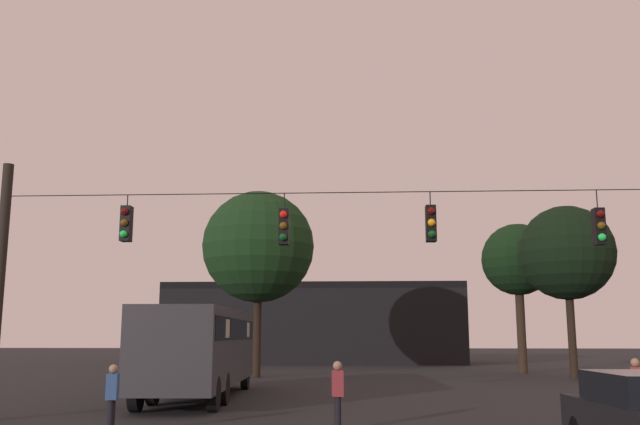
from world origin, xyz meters
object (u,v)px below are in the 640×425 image
(city_bus, at_px, (202,344))
(pedestrian_crossing_left, at_px, (338,392))
(pedestrian_crossing_right, at_px, (112,395))
(tree_behind_building, at_px, (567,253))
(tree_right_far, at_px, (258,247))
(tree_left_silhouette, at_px, (518,261))
(pedestrian_crossing_center, at_px, (637,387))

(city_bus, distance_m, pedestrian_crossing_left, 9.32)
(pedestrian_crossing_left, distance_m, pedestrian_crossing_right, 5.07)
(city_bus, distance_m, tree_behind_building, 20.38)
(pedestrian_crossing_right, relative_size, tree_right_far, 0.16)
(tree_right_far, bearing_deg, tree_left_silhouette, 17.30)
(pedestrian_crossing_right, height_order, tree_left_silhouette, tree_left_silhouette)
(city_bus, distance_m, tree_right_far, 12.91)
(city_bus, height_order, pedestrian_crossing_left, city_bus)
(tree_left_silhouette, bearing_deg, tree_right_far, -162.70)
(tree_left_silhouette, xyz_separation_m, tree_right_far, (-14.64, -4.56, 0.32))
(city_bus, relative_size, tree_right_far, 1.14)
(tree_left_silhouette, relative_size, tree_behind_building, 0.99)
(pedestrian_crossing_right, relative_size, tree_behind_building, 0.17)
(tree_left_silhouette, bearing_deg, city_bus, -132.03)
(tree_behind_building, bearing_deg, pedestrian_crossing_right, -128.92)
(pedestrian_crossing_left, height_order, tree_left_silhouette, tree_left_silhouette)
(pedestrian_crossing_right, bearing_deg, pedestrian_crossing_center, 9.97)
(pedestrian_crossing_right, distance_m, tree_behind_building, 26.45)
(city_bus, xyz_separation_m, tree_behind_building, (16.21, 11.53, 4.42))
(pedestrian_crossing_center, xyz_separation_m, pedestrian_crossing_right, (-12.31, -2.16, -0.05))
(pedestrian_crossing_left, distance_m, pedestrian_crossing_center, 7.43)
(city_bus, height_order, tree_right_far, tree_right_far)
(tree_right_far, bearing_deg, pedestrian_crossing_right, -90.80)
(city_bus, xyz_separation_m, pedestrian_crossing_left, (4.96, -7.83, -0.99))
(tree_behind_building, xyz_separation_m, tree_right_far, (-15.98, 0.40, 0.48))
(tree_left_silhouette, bearing_deg, pedestrian_crossing_right, -120.73)
(pedestrian_crossing_right, bearing_deg, tree_right_far, 89.20)
(pedestrian_crossing_center, bearing_deg, tree_right_far, 123.19)
(tree_behind_building, bearing_deg, tree_left_silhouette, 105.08)
(pedestrian_crossing_right, bearing_deg, city_bus, 89.64)
(city_bus, distance_m, pedestrian_crossing_center, 13.88)
(pedestrian_crossing_left, bearing_deg, city_bus, 122.34)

